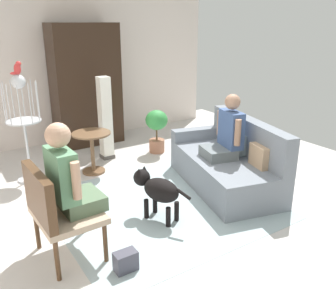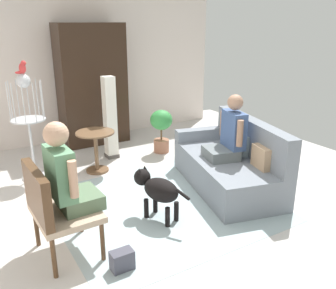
% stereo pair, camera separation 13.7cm
% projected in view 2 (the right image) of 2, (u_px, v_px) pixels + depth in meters
% --- Properties ---
extents(ground_plane, '(7.64, 7.64, 0.00)m').
position_uv_depth(ground_plane, '(150.00, 208.00, 4.47)').
color(ground_plane, beige).
extents(back_wall, '(6.26, 0.12, 2.67)m').
position_uv_depth(back_wall, '(65.00, 69.00, 6.66)').
color(back_wall, silver).
rests_on(back_wall, ground).
extents(area_rug, '(2.54, 2.41, 0.01)m').
position_uv_depth(area_rug, '(161.00, 205.00, 4.54)').
color(area_rug, '#9EB2B7').
rests_on(area_rug, ground).
extents(couch, '(1.32, 1.99, 0.93)m').
position_uv_depth(couch, '(231.00, 165.00, 4.98)').
color(couch, slate).
rests_on(couch, ground).
extents(armchair, '(0.59, 0.71, 0.95)m').
position_uv_depth(armchair, '(53.00, 205.00, 3.38)').
color(armchair, '#4C331E').
rests_on(armchair, ground).
extents(person_on_couch, '(0.55, 0.56, 0.85)m').
position_uv_depth(person_on_couch, '(229.00, 134.00, 4.80)').
color(person_on_couch, slate).
extents(person_on_armchair, '(0.47, 0.57, 0.87)m').
position_uv_depth(person_on_armchair, '(66.00, 175.00, 3.37)').
color(person_on_armchair, '#52694D').
extents(round_end_table, '(0.57, 0.57, 0.63)m').
position_uv_depth(round_end_table, '(96.00, 145.00, 5.44)').
color(round_end_table, brown).
rests_on(round_end_table, ground).
extents(dog, '(0.41, 0.75, 0.58)m').
position_uv_depth(dog, '(158.00, 189.00, 4.14)').
color(dog, black).
rests_on(dog, ground).
extents(bird_cage_stand, '(0.47, 0.47, 1.51)m').
position_uv_depth(bird_cage_stand, '(28.00, 120.00, 5.05)').
color(bird_cage_stand, silver).
rests_on(bird_cage_stand, ground).
extents(parrot, '(0.17, 0.10, 0.17)m').
position_uv_depth(parrot, '(22.00, 68.00, 4.82)').
color(parrot, red).
rests_on(parrot, bird_cage_stand).
extents(potted_plant, '(0.38, 0.38, 0.75)m').
position_uv_depth(potted_plant, '(161.00, 126.00, 6.24)').
color(potted_plant, '#996047').
rests_on(potted_plant, ground).
extents(column_lamp, '(0.20, 0.20, 1.36)m').
position_uv_depth(column_lamp, '(110.00, 118.00, 5.93)').
color(column_lamp, '#4C4742').
rests_on(column_lamp, ground).
extents(armoire_cabinet, '(1.18, 0.56, 2.16)m').
position_uv_depth(armoire_cabinet, '(92.00, 85.00, 6.58)').
color(armoire_cabinet, black).
rests_on(armoire_cabinet, ground).
extents(handbag, '(0.21, 0.13, 0.19)m').
position_uv_depth(handbag, '(122.00, 260.00, 3.34)').
color(handbag, '#3F3F4C').
rests_on(handbag, ground).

